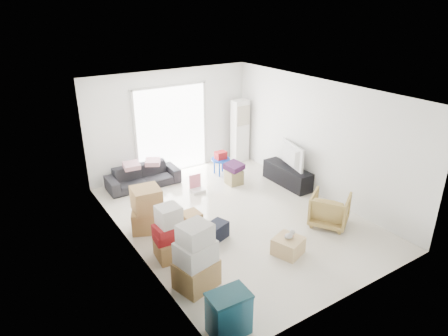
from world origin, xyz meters
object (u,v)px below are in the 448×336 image
at_px(ac_tower, 240,131).
at_px(tv_console, 287,175).
at_px(sofa, 143,173).
at_px(storage_bins, 229,313).
at_px(armchair, 330,208).
at_px(kids_table, 221,158).
at_px(wood_crate, 288,246).
at_px(television, 288,164).
at_px(ottoman, 234,177).

bearing_deg(ac_tower, tv_console, -88.57).
bearing_deg(sofa, storage_bins, -98.27).
height_order(ac_tower, armchair, ac_tower).
xyz_separation_m(ac_tower, kids_table, (-1.00, -0.57, -0.42)).
relative_size(ac_tower, sofa, 0.99).
height_order(storage_bins, wood_crate, storage_bins).
bearing_deg(armchair, television, -48.60).
distance_m(tv_console, storage_bins, 5.07).
distance_m(ottoman, kids_table, 0.74).
bearing_deg(sofa, ottoman, -28.41).
distance_m(ac_tower, kids_table, 1.23).
distance_m(tv_console, sofa, 3.58).
distance_m(ac_tower, storage_bins, 6.53).
distance_m(ac_tower, armchair, 4.01).
distance_m(tv_console, kids_table, 1.79).
bearing_deg(armchair, storage_bins, 79.23).
xyz_separation_m(ottoman, kids_table, (0.05, 0.69, 0.27)).
bearing_deg(tv_console, storage_bins, -140.25).
xyz_separation_m(storage_bins, kids_table, (2.85, 4.68, 0.12)).
relative_size(television, kids_table, 1.61).
bearing_deg(wood_crate, storage_bins, -153.29).
xyz_separation_m(ottoman, wood_crate, (-0.86, -3.02, -0.02)).
bearing_deg(storage_bins, ottoman, 54.95).
xyz_separation_m(armchair, kids_table, (-0.48, 3.37, 0.08)).
height_order(ac_tower, kids_table, ac_tower).
distance_m(ottoman, wood_crate, 3.14).
height_order(kids_table, wood_crate, kids_table).
bearing_deg(ac_tower, television, -88.57).
bearing_deg(tv_console, armchair, -106.40).
relative_size(tv_console, sofa, 0.80).
bearing_deg(television, ottoman, 69.55).
distance_m(ac_tower, television, 2.03).
bearing_deg(armchair, ac_tower, -39.72).
bearing_deg(wood_crate, television, 49.15).
height_order(ac_tower, storage_bins, ac_tower).
bearing_deg(wood_crate, kids_table, 76.20).
bearing_deg(wood_crate, ac_tower, 65.90).
distance_m(armchair, ottoman, 2.74).
bearing_deg(television, wood_crate, 152.87).
distance_m(television, armchair, 2.03).
relative_size(tv_console, kids_table, 2.24).
bearing_deg(ottoman, ac_tower, 50.15).
bearing_deg(storage_bins, kids_table, 58.68).
bearing_deg(wood_crate, tv_console, 49.15).
relative_size(kids_table, wood_crate, 1.34).
bearing_deg(storage_bins, armchair, 21.44).
xyz_separation_m(armchair, wood_crate, (-1.39, -0.33, -0.21)).
relative_size(sofa, ottoman, 4.87).
distance_m(tv_console, television, 0.30).
bearing_deg(kids_table, storage_bins, -121.32).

